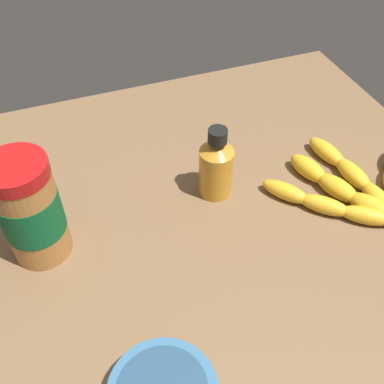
{
  "coord_description": "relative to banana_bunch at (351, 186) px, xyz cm",
  "views": [
    {
      "loc": [
        20.38,
        44.42,
        54.2
      ],
      "look_at": [
        3.63,
        -1.08,
        4.35
      ],
      "focal_mm": 42.07,
      "sensor_mm": 36.0,
      "label": 1
    }
  ],
  "objects": [
    {
      "name": "ground_plane",
      "position": [
        22.51,
        -4.17,
        -3.43
      ],
      "size": [
        86.71,
        78.61,
        3.86
      ],
      "primitive_type": "cube",
      "color": "brown"
    },
    {
      "name": "banana_bunch",
      "position": [
        0.0,
        0.0,
        0.0
      ],
      "size": [
        28.45,
        23.43,
        3.3
      ],
      "color": "gold",
      "rests_on": "ground_plane"
    },
    {
      "name": "peanut_butter_jar",
      "position": [
        49.5,
        -5.83,
        6.96
      ],
      "size": [
        8.57,
        8.57,
        17.01
      ],
      "color": "#B27238",
      "rests_on": "ground_plane"
    },
    {
      "name": "honey_bottle",
      "position": [
        20.93,
        -8.22,
        4.16
      ],
      "size": [
        5.54,
        5.54,
        12.84
      ],
      "color": "orange",
      "rests_on": "ground_plane"
    }
  ]
}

